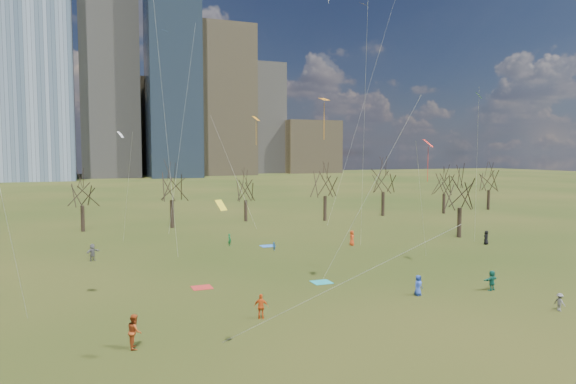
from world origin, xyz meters
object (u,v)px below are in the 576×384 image
object	(u,v)px
blanket_teal	(322,282)
person_0	(418,285)
blanket_navy	(267,246)
person_2	(135,331)
person_4	(261,307)
blanket_crimson	(202,287)

from	to	relation	value
blanket_teal	person_0	world-z (taller)	person_0
blanket_teal	blanket_navy	xyz separation A→B (m)	(1.30, 17.49, 0.00)
blanket_navy	person_0	world-z (taller)	person_0
blanket_navy	person_2	size ratio (longest dim) A/B	0.83
blanket_navy	person_2	distance (m)	31.87
blanket_teal	person_0	distance (m)	8.16
blanket_teal	blanket_navy	world-z (taller)	same
person_2	person_4	bearing A→B (deg)	-72.81
person_4	blanket_crimson	bearing A→B (deg)	-49.77
blanket_teal	blanket_navy	bearing A→B (deg)	85.75
blanket_crimson	person_4	size ratio (longest dim) A/B	0.97
blanket_teal	blanket_crimson	world-z (taller)	same
blanket_crimson	person_2	distance (m)	12.94
blanket_navy	blanket_crimson	distance (m)	19.00
blanket_crimson	person_0	bearing A→B (deg)	-29.10
blanket_navy	person_2	bearing A→B (deg)	-122.59
blanket_crimson	person_0	size ratio (longest dim) A/B	1.02
blanket_crimson	person_2	bearing A→B (deg)	-118.54
blanket_crimson	person_4	bearing A→B (deg)	-77.85
person_0	blanket_navy	bearing A→B (deg)	82.96
blanket_navy	person_0	distance (m)	24.09
person_2	person_4	xyz separation A→B (m)	(8.13, 2.18, -0.14)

